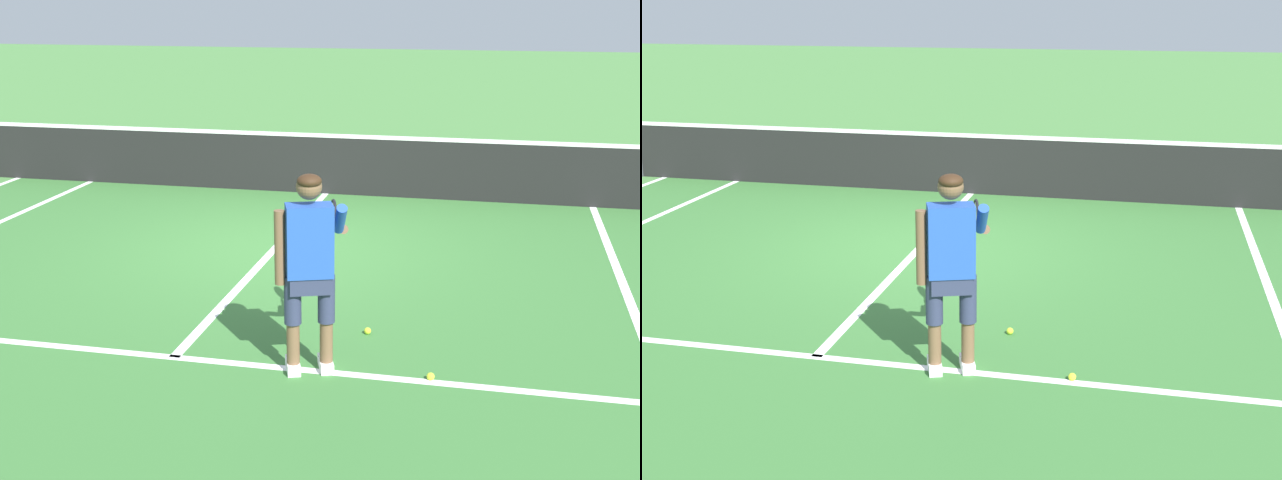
% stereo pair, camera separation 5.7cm
% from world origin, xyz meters
% --- Properties ---
extents(ground_plane, '(80.00, 80.00, 0.00)m').
position_xyz_m(ground_plane, '(0.00, 0.00, 0.00)').
color(ground_plane, '#477F3D').
extents(court_inner_surface, '(10.98, 9.38, 0.00)m').
position_xyz_m(court_inner_surface, '(0.00, -1.46, 0.00)').
color(court_inner_surface, '#387033').
rests_on(court_inner_surface, ground).
extents(line_service, '(8.23, 0.10, 0.01)m').
position_xyz_m(line_service, '(0.00, -3.37, 0.00)').
color(line_service, white).
rests_on(line_service, ground).
extents(line_centre_service, '(0.10, 6.40, 0.01)m').
position_xyz_m(line_centre_service, '(0.00, -0.17, 0.00)').
color(line_centre_service, white).
rests_on(line_centre_service, ground).
extents(line_singles_right, '(0.10, 8.98, 0.01)m').
position_xyz_m(line_singles_right, '(4.12, -1.46, 0.00)').
color(line_singles_right, white).
rests_on(line_singles_right, ground).
extents(tennis_net, '(11.96, 0.08, 1.07)m').
position_xyz_m(tennis_net, '(0.00, 3.03, 0.50)').
color(tennis_net, '#333338').
rests_on(tennis_net, ground).
extents(tennis_player, '(0.58, 1.22, 1.71)m').
position_xyz_m(tennis_player, '(1.23, -3.35, 0.99)').
color(tennis_player, white).
rests_on(tennis_player, ground).
extents(tennis_ball_near_feet, '(0.07, 0.07, 0.07)m').
position_xyz_m(tennis_ball_near_feet, '(1.58, -2.48, 0.03)').
color(tennis_ball_near_feet, '#CCE02D').
rests_on(tennis_ball_near_feet, ground).
extents(tennis_ball_by_baseline, '(0.07, 0.07, 0.07)m').
position_xyz_m(tennis_ball_by_baseline, '(2.25, -3.32, 0.03)').
color(tennis_ball_by_baseline, '#CCE02D').
rests_on(tennis_ball_by_baseline, ground).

